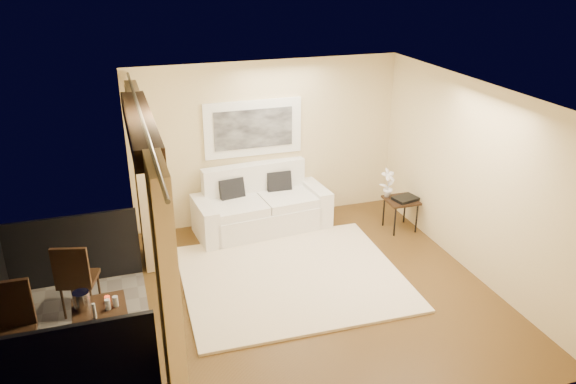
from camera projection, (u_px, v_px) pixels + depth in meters
floor at (319, 291)px, 7.63m from camera, size 5.00×5.00×0.00m
room_shell at (140, 125)px, 6.04m from camera, size 5.00×6.40×5.00m
balcony at (58, 326)px, 6.62m from camera, size 1.81×2.60×1.17m
curtains at (152, 224)px, 6.51m from camera, size 0.16×4.80×2.64m
artwork at (253, 128)px, 9.09m from camera, size 1.62×0.07×0.92m
rug at (292, 277)px, 7.91m from camera, size 3.09×2.71×0.04m
sofa at (260, 208)px, 9.25m from camera, size 2.24×1.11×1.04m
side_table at (401, 203)px, 9.17m from camera, size 0.50×0.50×0.54m
tray at (405, 199)px, 9.11m from camera, size 0.43×0.36×0.05m
orchid at (388, 183)px, 9.14m from camera, size 0.29×0.22×0.49m
bistro_table at (100, 314)px, 6.14m from camera, size 0.59×0.59×0.67m
balcony_chair_far at (75, 275)px, 6.89m from camera, size 0.53×0.53×1.01m
balcony_chair_near at (11, 323)px, 5.93m from camera, size 0.48×0.48×1.08m
ice_bucket at (82, 300)px, 6.07m from camera, size 0.18×0.18×0.20m
candle at (107, 299)px, 6.20m from camera, size 0.06×0.06×0.07m
vase at (94, 311)px, 5.90m from camera, size 0.04×0.04×0.18m
glass_a at (108, 304)px, 6.06m from camera, size 0.06×0.06×0.12m
glass_b at (115, 301)px, 6.12m from camera, size 0.06×0.06×0.12m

